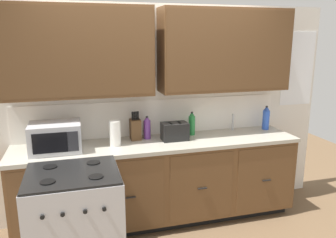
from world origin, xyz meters
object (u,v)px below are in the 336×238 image
Objects in this scene: bottle_green at (192,124)px; knife_block at (135,129)px; stove_range at (76,224)px; microwave at (55,137)px; toaster at (175,131)px; bottle_blue at (266,118)px; bottle_violet at (147,128)px; paper_towel_roll at (115,133)px.

knife_block is at bearing -179.88° from bottle_green.
bottle_green is at bearing 30.97° from stove_range.
microwave reaches higher than toaster.
stove_range is 1.38m from toaster.
bottle_green is at bearing 179.19° from bottle_blue.
microwave is 1.90× the size of bottle_violet.
bottle_blue is at bearing -0.43° from knife_block.
paper_towel_roll is (0.57, 0.02, -0.01)m from microwave.
stove_range is at bearing -149.03° from bottle_green.
toaster is at bearing 2.14° from microwave.
paper_towel_roll is at bearing -146.33° from knife_block.
knife_block reaches higher than microwave.
bottle_blue reaches higher than paper_towel_roll.
paper_towel_roll is 1.03× the size of bottle_violet.
bottle_violet is at bearing 155.69° from toaster.
paper_towel_roll is 0.90m from bottle_green.
stove_range is 3.39× the size of toaster.
microwave is 0.83m from knife_block.
knife_block reaches higher than bottle_violet.
microwave is 1.22m from toaster.
toaster is 1.05× the size of bottle_green.
paper_towel_roll is 0.40m from bottle_violet.
bottle_violet is at bearing 10.25° from microwave.
bottle_violet is 0.52m from bottle_green.
knife_block is at bearing 175.19° from bottle_violet.
toaster is (1.07, 0.65, 0.56)m from stove_range.
bottle_violet is (0.37, 0.15, -0.01)m from paper_towel_roll.
bottle_violet is (-0.28, 0.12, 0.03)m from toaster.
knife_block is (0.81, 0.18, -0.02)m from microwave.
microwave is 1.85× the size of paper_towel_roll.
microwave is at bearing -175.97° from bottle_blue.
bottle_green is at bearing 7.12° from microwave.
toaster is 0.28m from bottle_green.
bottle_green reaches higher than stove_range.
stove_range is at bearing -161.00° from bottle_blue.
stove_range is 2.46m from bottle_blue.
toaster is 0.43m from knife_block.
bottle_blue is at bearing 5.96° from toaster.
microwave is 0.96m from bottle_violet.
bottle_violet is 1.46m from bottle_blue.
microwave is 1.80× the size of bottle_green.
microwave is 1.47m from bottle_green.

